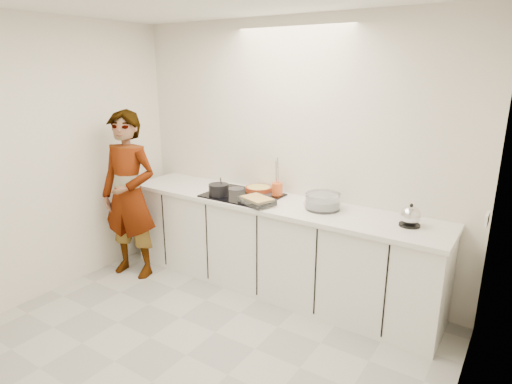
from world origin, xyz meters
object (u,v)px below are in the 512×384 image
Objects in this scene: hob at (242,195)px; tart_dish at (259,189)px; baking_dish at (257,200)px; cook at (129,195)px; kettle at (410,217)px; utensil_crock at (277,190)px; saucepan at (219,190)px; mixing_bowl at (323,202)px.

hob is 2.03× the size of tart_dish.
tart_dish is at bearing 121.33° from baking_dish.
kettle is at bearing 0.48° from cook.
utensil_crock is 0.08× the size of cook.
saucepan is at bearing -126.94° from tart_dish.
tart_dish is 1.64× the size of saucepan.
saucepan is (-0.19, -0.14, 0.06)m from hob.
cook is at bearing -162.92° from mixing_bowl.
cook is at bearing -156.34° from saucepan.
baking_dish reaches higher than tart_dish.
saucepan reaches higher than utensil_crock.
mixing_bowl is 2.45× the size of utensil_crock.
tart_dish is 1.34m from cook.
cook reaches higher than baking_dish.
kettle is at bearing -5.55° from utensil_crock.
tart_dish is 1.07× the size of mixing_bowl.
mixing_bowl reaches higher than tart_dish.
hob is at bearing -107.42° from tart_dish.
baking_dish is (0.47, -0.03, -0.02)m from saucepan.
mixing_bowl is at bearing 4.36° from hob.
tart_dish reaches higher than hob.
saucepan is at bearing -144.17° from hob.
saucepan is 1.61× the size of utensil_crock.
tart_dish is 0.23m from utensil_crock.
cook is (-1.90, -0.58, -0.11)m from mixing_bowl.
kettle is 2.73m from cook.
mixing_bowl is 1.74× the size of kettle.
cook reaches higher than saucepan.
tart_dish is at bearing 170.19° from mixing_bowl.
utensil_crock is at bearing 174.45° from kettle.
hob is 1.18m from cook.
tart_dish is 0.20× the size of cook.
tart_dish is 1.55m from kettle.
utensil_crock reaches higher than tart_dish.
kettle is 0.11× the size of cook.
kettle is (0.77, -0.01, 0.01)m from mixing_bowl.
baking_dish is at bearing -170.45° from kettle.
utensil_crock is at bearing 167.59° from mixing_bowl.
cook reaches higher than utensil_crock.
baking_dish is 1.92× the size of kettle.
utensil_crock is 1.53m from cook.
saucepan is 0.58m from utensil_crock.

